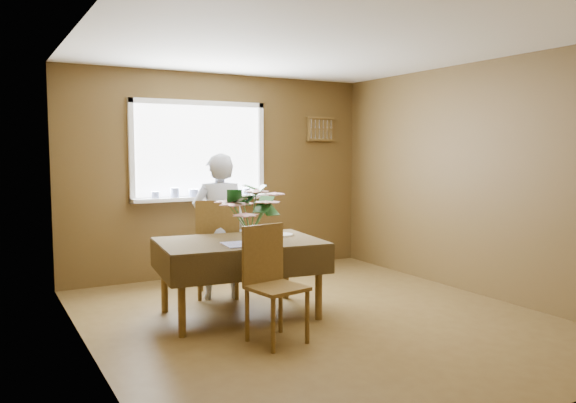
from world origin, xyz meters
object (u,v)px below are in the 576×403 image
flower_bouquet (251,209)px  dining_table (240,249)px  seated_woman (219,226)px  chair_far (218,245)px  chair_near (271,278)px

flower_bouquet → dining_table: bearing=90.0°
seated_woman → chair_far: bearing=-55.7°
dining_table → chair_near: size_ratio=1.68×
chair_far → chair_near: size_ratio=1.10×
chair_near → seated_woman: (0.14, 1.42, 0.25)m
seated_woman → flower_bouquet: size_ratio=2.67×
dining_table → flower_bouquet: (0.00, -0.24, 0.41)m
chair_near → flower_bouquet: (0.06, 0.50, 0.52)m
dining_table → chair_far: 0.71m
chair_far → seated_woman: (0.01, -0.03, 0.20)m
flower_bouquet → chair_near: bearing=-96.6°
chair_far → chair_near: chair_far is taller
chair_far → dining_table: bearing=107.3°
chair_near → seated_woman: seated_woman is taller
chair_far → seated_woman: 0.20m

